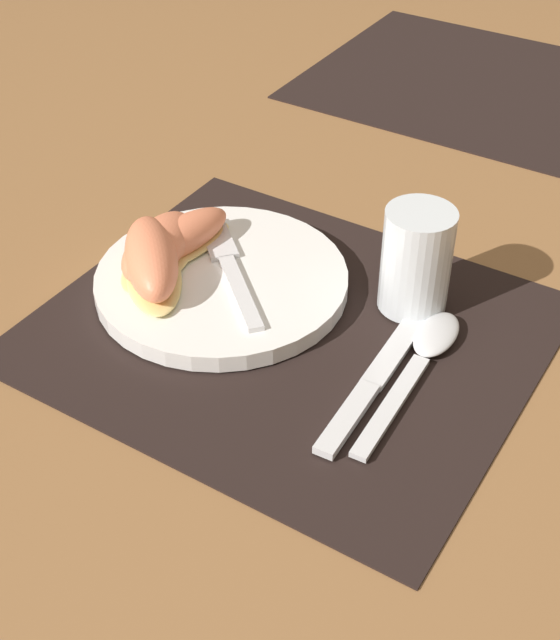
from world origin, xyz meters
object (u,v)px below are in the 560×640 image
Objects in this scene: plate at (222,281)px; spoon at (425,352)px; juice_glass at (416,266)px; fork at (227,263)px; citrus_wedge_0 at (180,239)px; knife at (378,374)px; citrus_wedge_1 at (160,247)px; citrus_wedge_2 at (152,261)px.

spoon is (0.20, 0.01, -0.00)m from plate.
juice_glass is 0.17m from fork.
plate is 1.85× the size of citrus_wedge_0.
spoon is 1.53× the size of citrus_wedge_0.
knife is 1.11× the size of spoon.
citrus_wedge_0 reaches higher than fork.
citrus_wedge_1 is (-0.01, -0.02, 0.00)m from citrus_wedge_0.
citrus_wedge_0 is at bearing 95.07° from citrus_wedge_2.
citrus_wedge_0 is (-0.05, 0.01, 0.02)m from plate.
knife is at bearing -116.41° from spoon.
citrus_wedge_0 is 0.05m from citrus_wedge_2.
citrus_wedge_2 reaches higher than spoon.
citrus_wedge_1 is at bearing -167.60° from plate.
plate is 0.18m from knife.
plate is at bearing 169.70° from knife.
knife is at bearing -10.14° from citrus_wedge_0.
fork is at bearing 103.59° from plate.
citrus_wedge_1 is at bearing -174.62° from spoon.
fork is 0.05m from citrus_wedge_0.
fork is (-0.00, 0.01, 0.01)m from plate.
juice_glass is 0.80× the size of citrus_wedge_1.
plate reaches higher than knife.
juice_glass is at bearing 21.04° from citrus_wedge_1.
citrus_wedge_0 reaches higher than spoon.
citrus_wedge_2 is at bearing -152.24° from juice_glass.
spoon is 0.26m from citrus_wedge_1.
spoon reaches higher than knife.
fork is at bearing 165.49° from knife.
juice_glass reaches higher than spoon.
fork is 1.16× the size of citrus_wedge_2.
citrus_wedge_0 is (-0.05, -0.01, 0.01)m from fork.
juice_glass reaches higher than plate.
citrus_wedge_1 is at bearing 175.30° from knife.
plate is at bearing 38.39° from citrus_wedge_2.
fork is 0.06m from citrus_wedge_1.
knife is at bearing -4.70° from citrus_wedge_1.
plate is 0.07m from citrus_wedge_2.
knife is 0.23m from citrus_wedge_0.
citrus_wedge_2 is at bearing -68.21° from citrus_wedge_1.
knife is 0.19m from fork.
knife is 1.69× the size of citrus_wedge_0.
juice_glass reaches higher than citrus_wedge_2.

